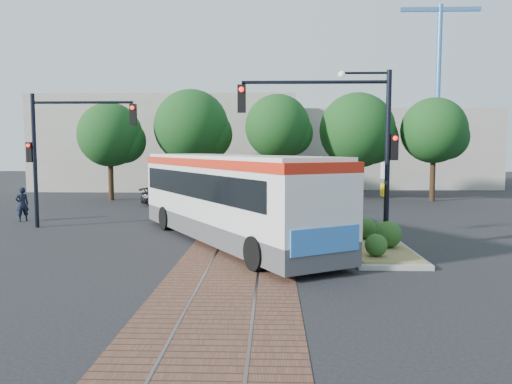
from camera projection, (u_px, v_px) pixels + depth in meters
ground at (241, 246)px, 18.32m from camera, size 120.00×120.00×0.00m
trackbed at (246, 228)px, 22.30m from camera, size 3.60×40.00×0.02m
tree_row at (273, 130)px, 34.20m from camera, size 26.40×5.60×7.67m
warehouses at (254, 146)px, 46.62m from camera, size 40.00×13.00×8.00m
crane at (438, 76)px, 50.63m from camera, size 8.00×0.50×18.00m
city_bus at (228, 194)px, 18.93m from camera, size 8.50×12.02×3.32m
traffic_island at (378, 242)px, 17.23m from camera, size 2.20×5.20×1.13m
signal_pole_main at (352, 131)px, 17.02m from camera, size 5.49×0.46×6.00m
signal_pole_left at (59, 142)px, 22.23m from camera, size 4.99×0.34×6.00m
officer at (22, 204)px, 24.40m from camera, size 0.73×0.71×1.69m
parked_car at (173, 197)px, 30.84m from camera, size 4.18×2.37×1.14m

